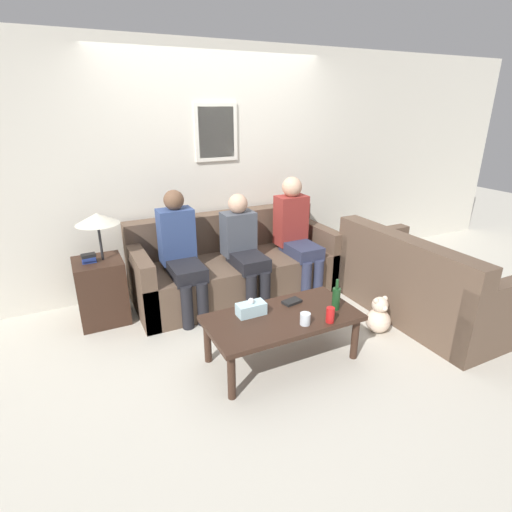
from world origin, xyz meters
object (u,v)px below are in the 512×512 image
Objects in this scene: couch_main at (235,267)px; person_middle at (244,246)px; wine_bottle at (336,298)px; coffee_table at (282,321)px; teddy_bear at (379,317)px; person_right at (296,231)px; couch_side at (422,287)px; person_left at (181,250)px; drinking_glass at (305,319)px.

couch_main is 0.38m from person_middle.
coffee_table is at bearing 167.97° from wine_bottle.
teddy_bear is at bearing 7.53° from wine_bottle.
person_right reaches higher than teddy_bear.
coffee_table is (-1.61, -0.05, 0.06)m from couch_side.
couch_main is 1.31× the size of couch_side.
wine_bottle is at bearing -54.69° from person_left.
person_middle reaches higher than couch_main.
drinking_glass is 1.58m from person_right.
couch_main reaches higher than wine_bottle.
person_middle reaches higher than couch_side.
couch_main is at bearing 13.34° from person_left.
person_right is (0.67, 0.05, 0.06)m from person_middle.
person_middle is (0.01, -0.22, 0.32)m from couch_main.
wine_bottle is 0.22× the size of person_left.
person_right reaches higher than coffee_table.
person_left reaches higher than couch_main.
person_right reaches higher than wine_bottle.
couch_main and couch_side have the same top height.
person_right is (-0.77, 1.13, 0.37)m from couch_side.
couch_main is 0.79m from person_right.
person_right is (0.76, 1.37, 0.22)m from drinking_glass.
person_right reaches higher than person_left.
drinking_glass is (-0.08, -1.53, 0.16)m from couch_main.
couch_side is (1.44, -1.29, 0.00)m from couch_main.
person_right is at bearing -13.50° from couch_main.
teddy_bear is at bearing 96.69° from couch_side.
person_right reaches higher than drinking_glass.
couch_main is 23.68× the size of drinking_glass.
person_left is at bearing -166.66° from couch_main.
person_middle is (0.18, 1.12, 0.26)m from coffee_table.
wine_bottle is 2.86× the size of drinking_glass.
coffee_table is 13.18× the size of drinking_glass.
drinking_glass is (0.09, -0.19, 0.10)m from coffee_table.
couch_main is at bearing 166.50° from person_right.
person_right is at bearing 54.30° from coffee_table.
person_left is (-0.55, 1.38, 0.19)m from drinking_glass.
person_left is (-0.63, -0.15, 0.35)m from couch_main.
couch_side is 2.40m from person_left.
couch_side is 1.34× the size of person_right.
wine_bottle is (0.28, -1.44, 0.21)m from couch_main.
wine_bottle is (-1.17, -0.15, 0.21)m from couch_side.
person_right is (0.68, -0.16, 0.37)m from couch_main.
teddy_bear is (0.57, 0.08, -0.36)m from wine_bottle.
person_left reaches higher than drinking_glass.
person_middle reaches higher than wine_bottle.
couch_main is 1.80× the size of person_left.
coffee_table is at bearing 115.60° from drinking_glass.
couch_side is 4.72× the size of teddy_bear.
person_left reaches higher than teddy_bear.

